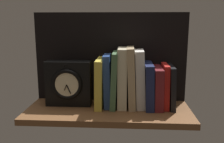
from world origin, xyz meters
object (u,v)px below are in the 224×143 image
(book_maroon_dawkins, at_px, (157,87))
(book_black_skeptic, at_px, (171,87))
(framed_clock, at_px, (69,83))
(book_red_requiem, at_px, (165,86))
(book_cream_twain, at_px, (122,78))
(book_white_catcher, at_px, (140,79))
(book_tan_shortstories, at_px, (131,77))
(book_blue_modern, at_px, (108,81))
(book_yellow_seinlanguage, at_px, (100,83))
(book_green_romantic, at_px, (114,79))
(book_navy_bierce, at_px, (149,85))

(book_maroon_dawkins, height_order, book_black_skeptic, book_black_skeptic)
(framed_clock, bearing_deg, book_red_requiem, 0.36)
(book_cream_twain, bearing_deg, book_white_catcher, 0.00)
(book_black_skeptic, relative_size, framed_clock, 0.92)
(book_maroon_dawkins, bearing_deg, book_white_catcher, -180.00)
(book_cream_twain, bearing_deg, book_maroon_dawkins, 0.00)
(book_tan_shortstories, distance_m, book_maroon_dawkins, 0.12)
(book_cream_twain, distance_m, book_tan_shortstories, 0.04)
(book_red_requiem, bearing_deg, book_tan_shortstories, 180.00)
(book_red_requiem, height_order, framed_clock, framed_clock)
(book_tan_shortstories, height_order, framed_clock, book_tan_shortstories)
(book_blue_modern, xyz_separation_m, book_maroon_dawkins, (0.22, 0.00, -0.03))
(framed_clock, bearing_deg, book_blue_modern, 0.88)
(book_blue_modern, bearing_deg, book_tan_shortstories, 0.00)
(book_yellow_seinlanguage, distance_m, book_green_romantic, 0.06)
(book_navy_bierce, relative_size, book_black_skeptic, 1.05)
(framed_clock, bearing_deg, book_tan_shortstories, 0.55)
(book_tan_shortstories, xyz_separation_m, book_maroon_dawkins, (0.11, 0.00, -0.04))
(book_cream_twain, relative_size, book_maroon_dawkins, 1.46)
(book_yellow_seinlanguage, relative_size, framed_clock, 1.05)
(book_blue_modern, height_order, book_tan_shortstories, book_tan_shortstories)
(book_maroon_dawkins, bearing_deg, book_tan_shortstories, -180.00)
(book_cream_twain, relative_size, book_white_catcher, 1.03)
(book_black_skeptic, bearing_deg, framed_clock, -179.66)
(book_green_romantic, height_order, book_maroon_dawkins, book_green_romantic)
(book_tan_shortstories, distance_m, book_black_skeptic, 0.17)
(book_red_requiem, xyz_separation_m, book_black_skeptic, (0.02, 0.00, -0.00))
(book_black_skeptic, xyz_separation_m, framed_clock, (-0.44, -0.00, 0.01))
(book_yellow_seinlanguage, bearing_deg, book_black_skeptic, 0.00)
(book_tan_shortstories, bearing_deg, book_yellow_seinlanguage, 180.00)
(book_blue_modern, distance_m, book_green_romantic, 0.03)
(book_navy_bierce, relative_size, framed_clock, 0.97)
(book_maroon_dawkins, relative_size, book_black_skeptic, 0.96)
(book_navy_bierce, distance_m, framed_clock, 0.35)
(book_black_skeptic, bearing_deg, book_maroon_dawkins, 180.00)
(book_cream_twain, bearing_deg, book_green_romantic, 180.00)
(book_yellow_seinlanguage, xyz_separation_m, framed_clock, (-0.14, -0.00, -0.00))
(book_yellow_seinlanguage, relative_size, book_black_skeptic, 1.15)
(book_yellow_seinlanguage, height_order, book_maroon_dawkins, book_yellow_seinlanguage)
(book_white_catcher, xyz_separation_m, framed_clock, (-0.31, -0.00, -0.02))
(book_navy_bierce, bearing_deg, book_black_skeptic, 0.00)
(book_blue_modern, distance_m, book_maroon_dawkins, 0.22)
(book_maroon_dawkins, height_order, framed_clock, framed_clock)
(book_green_romantic, bearing_deg, book_maroon_dawkins, 0.00)
(book_tan_shortstories, distance_m, book_red_requiem, 0.15)
(book_maroon_dawkins, bearing_deg, book_red_requiem, -0.00)
(book_yellow_seinlanguage, xyz_separation_m, book_navy_bierce, (0.21, -0.00, -0.01))
(book_cream_twain, height_order, book_tan_shortstories, book_tan_shortstories)
(book_blue_modern, relative_size, book_red_requiem, 1.20)
(book_white_catcher, xyz_separation_m, book_black_skeptic, (0.13, 0.00, -0.03))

